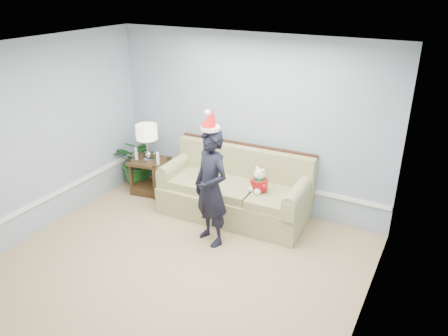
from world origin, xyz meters
The scene contains 10 objects.
room_shell centered at (0.00, 0.00, 1.35)m, with size 4.54×5.04×2.74m.
wainscot_trim centered at (-1.18, 1.18, 0.45)m, with size 4.49×4.99×0.06m.
sofa centered at (0.03, 2.04, 0.37)m, with size 2.27×1.05×1.05m.
side_table centered at (-1.59, 2.01, 0.23)m, with size 0.70×0.62×0.60m.
table_lamp centered at (-1.57, 1.98, 1.07)m, with size 0.35×0.35×0.62m.
candle_pair centered at (-1.56, 1.92, 0.69)m, with size 0.50×0.05×0.21m.
houseplant centered at (-1.96, 2.19, 0.43)m, with size 0.78×0.68×0.87m, color #1B531F.
man centered at (0.09, 1.20, 0.82)m, with size 0.60×0.39×1.65m, color black.
santa_hat centered at (0.09, 1.21, 1.76)m, with size 0.34×0.36×0.29m.
teddy_bear centered at (0.47, 1.91, 0.69)m, with size 0.30×0.30×0.38m.
Camera 1 is at (2.74, -3.29, 3.41)m, focal length 35.00 mm.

